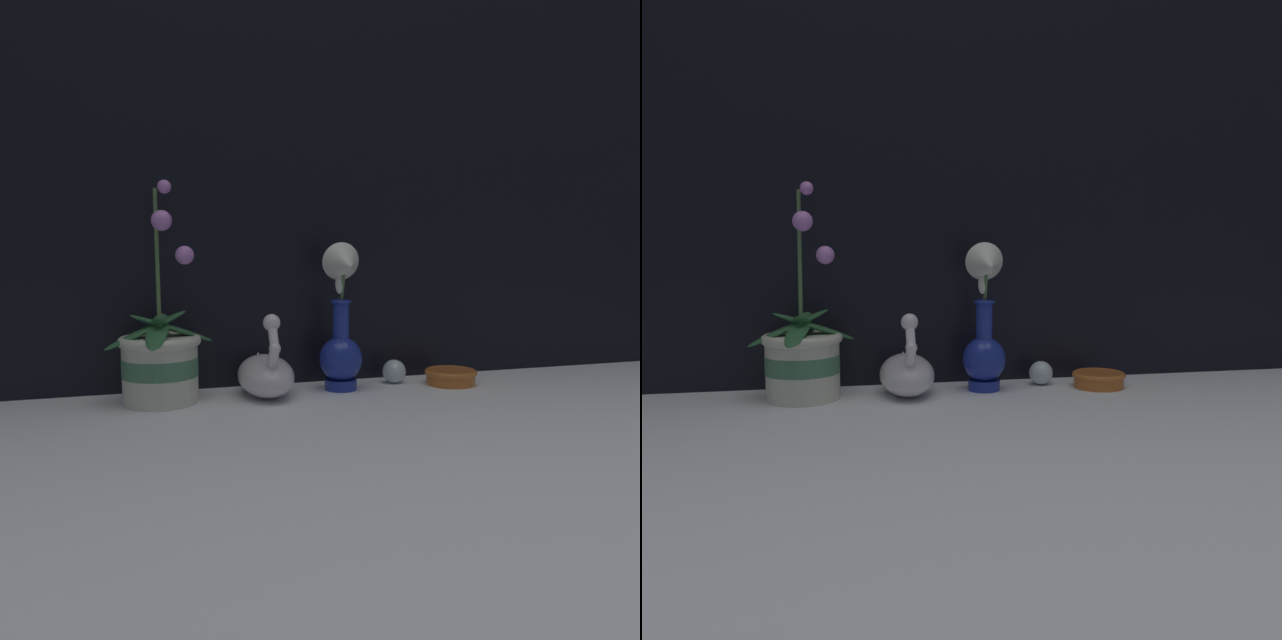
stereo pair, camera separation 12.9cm
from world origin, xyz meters
The scene contains 7 objects.
ground_plane centered at (0.00, 0.00, 0.00)m, with size 2.80×2.80×0.00m, color white.
window_backdrop centered at (0.00, 0.23, 0.60)m, with size 2.80×0.03×1.20m.
orchid_potted_plant centered at (-0.32, 0.11, 0.09)m, with size 0.22×0.21×0.43m.
swan_figurine centered at (-0.11, 0.11, 0.05)m, with size 0.11×0.21×0.18m.
blue_vase centered at (0.05, 0.11, 0.13)m, with size 0.09×0.11×0.31m.
glass_sphere centered at (0.19, 0.15, 0.03)m, with size 0.05×0.05×0.05m.
amber_dish centered at (0.31, 0.10, 0.02)m, with size 0.12×0.12×0.03m.
Camera 2 is at (-0.24, -1.16, 0.30)m, focal length 35.00 mm.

